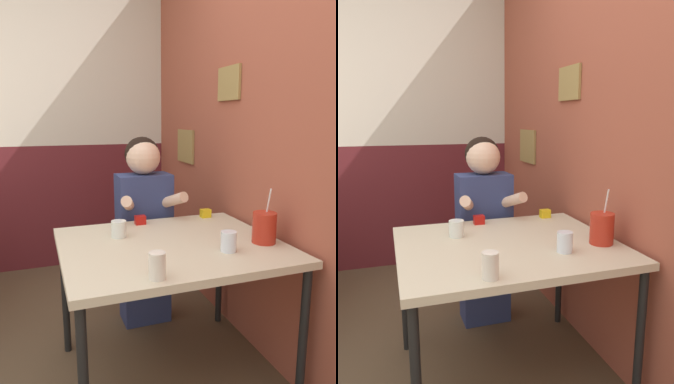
% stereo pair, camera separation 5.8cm
% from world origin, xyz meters
% --- Properties ---
extents(brick_wall_right, '(0.08, 4.21, 2.70)m').
position_xyz_m(brick_wall_right, '(1.44, 1.10, 1.35)').
color(brick_wall_right, '#9E4C38').
rests_on(brick_wall_right, ground_plane).
extents(back_wall, '(5.83, 0.09, 2.70)m').
position_xyz_m(back_wall, '(-0.02, 2.24, 1.36)').
color(back_wall, beige).
rests_on(back_wall, ground_plane).
extents(main_table, '(1.06, 0.90, 0.73)m').
position_xyz_m(main_table, '(0.86, 0.44, 0.67)').
color(main_table, beige).
rests_on(main_table, ground_plane).
extents(person_seated, '(0.42, 0.41, 1.22)m').
position_xyz_m(person_seated, '(0.90, 1.04, 0.66)').
color(person_seated, navy).
rests_on(person_seated, ground_plane).
extents(cocktail_pitcher, '(0.12, 0.12, 0.27)m').
position_xyz_m(cocktail_pitcher, '(1.29, 0.29, 0.81)').
color(cocktail_pitcher, '#B22819').
rests_on(cocktail_pitcher, main_table).
extents(glass_near_pitcher, '(0.07, 0.07, 0.09)m').
position_xyz_m(glass_near_pitcher, '(1.07, 0.24, 0.78)').
color(glass_near_pitcher, silver).
rests_on(glass_near_pitcher, main_table).
extents(glass_center, '(0.08, 0.08, 0.09)m').
position_xyz_m(glass_center, '(0.64, 0.61, 0.78)').
color(glass_center, silver).
rests_on(glass_center, main_table).
extents(glass_far_side, '(0.07, 0.07, 0.11)m').
position_xyz_m(glass_far_side, '(0.66, 0.06, 0.79)').
color(glass_far_side, silver).
rests_on(glass_far_side, main_table).
extents(condiment_ketchup, '(0.06, 0.04, 0.05)m').
position_xyz_m(condiment_ketchup, '(0.81, 0.80, 0.76)').
color(condiment_ketchup, '#B7140F').
rests_on(condiment_ketchup, main_table).
extents(condiment_mustard, '(0.06, 0.04, 0.05)m').
position_xyz_m(condiment_mustard, '(1.23, 0.82, 0.76)').
color(condiment_mustard, yellow).
rests_on(condiment_mustard, main_table).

